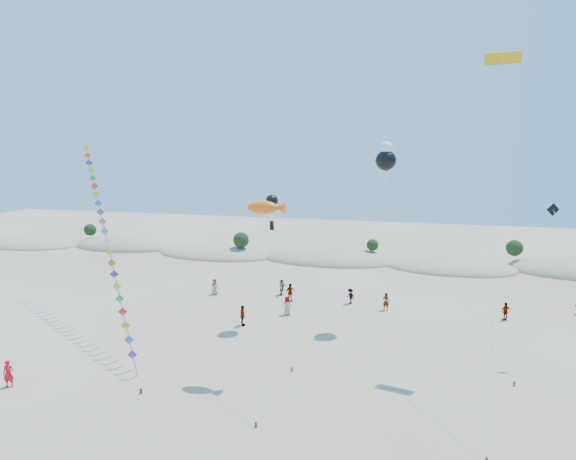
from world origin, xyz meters
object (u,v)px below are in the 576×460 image
(fish_kite, at_px, (267,208))
(flyer_foreground, at_px, (8,374))
(kite_train, at_px, (104,228))
(parafoil_kite, at_px, (503,64))

(fish_kite, height_order, flyer_foreground, fish_kite)
(kite_train, height_order, fish_kite, kite_train)
(kite_train, relative_size, flyer_foreground, 10.35)
(kite_train, xyz_separation_m, flyer_foreground, (0.06, -11.33, -7.67))
(kite_train, height_order, parafoil_kite, parafoil_kite)
(flyer_foreground, bearing_deg, kite_train, 69.98)
(parafoil_kite, distance_m, flyer_foreground, 38.76)
(kite_train, distance_m, flyer_foreground, 13.68)
(parafoil_kite, bearing_deg, fish_kite, -157.77)
(parafoil_kite, bearing_deg, kite_train, -177.98)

